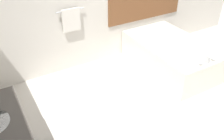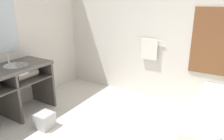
{
  "view_description": "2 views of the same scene",
  "coord_description": "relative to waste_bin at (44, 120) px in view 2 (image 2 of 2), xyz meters",
  "views": [
    {
      "loc": [
        -1.69,
        -1.67,
        2.62
      ],
      "look_at": [
        -0.28,
        0.79,
        0.74
      ],
      "focal_mm": 40.0,
      "sensor_mm": 36.0,
      "label": 1
    },
    {
      "loc": [
        1.19,
        -1.68,
        1.91
      ],
      "look_at": [
        -0.44,
        1.01,
        0.86
      ],
      "focal_mm": 35.0,
      "sensor_mm": 36.0,
      "label": 2
    }
  ],
  "objects": [
    {
      "name": "sink_faucet",
      "position": [
        -0.82,
        0.1,
        0.84
      ],
      "size": [
        0.09,
        0.04,
        0.18
      ],
      "color": "silver",
      "rests_on": "vanity_counter"
    },
    {
      "name": "waste_bin",
      "position": [
        0.0,
        0.0,
        0.0
      ],
      "size": [
        0.25,
        0.25,
        0.24
      ],
      "color": "#B2B2B2",
      "rests_on": "ground_plane"
    },
    {
      "name": "wall_back_with_blinds",
      "position": [
        1.26,
        1.93,
        1.22
      ],
      "size": [
        7.4,
        0.13,
        2.7
      ],
      "color": "silver",
      "rests_on": "ground_plane"
    },
    {
      "name": "vanity_counter",
      "position": [
        -0.65,
        -0.09,
        0.52
      ],
      "size": [
        0.64,
        1.45,
        0.88
      ],
      "color": "#4C4742",
      "rests_on": "ground_plane"
    }
  ]
}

